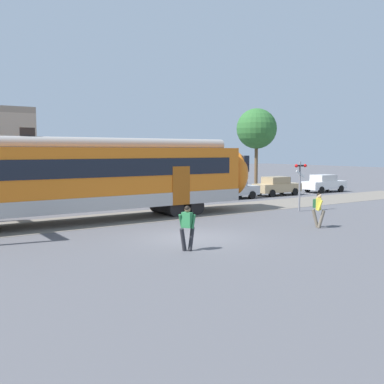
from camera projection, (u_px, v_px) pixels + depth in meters
The scene contains 8 objects.
ground_plane at pixel (193, 238), 18.88m from camera, with size 160.00×160.00×0.00m, color #515156.
pedestrian_green at pixel (187, 225), 16.28m from camera, with size 0.71×0.51×1.67m.
pedestrian_yellow at pixel (318, 207), 21.20m from camera, with size 0.51×0.70×1.67m.
parked_car_silver at pixel (232, 189), 33.92m from camera, with size 4.06×1.88×1.54m.
parked_car_tan at pixel (277, 186), 36.59m from camera, with size 4.05×1.85×1.54m.
parked_car_white at pixel (324, 183), 39.57m from camera, with size 4.06×1.87×1.54m.
crossing_signal at pixel (300, 178), 26.90m from camera, with size 0.96×0.22×3.00m.
street_tree_right at pixel (257, 129), 42.97m from camera, with size 3.86×3.86×7.69m.
Camera 1 is at (-10.44, -15.42, 3.64)m, focal length 42.00 mm.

